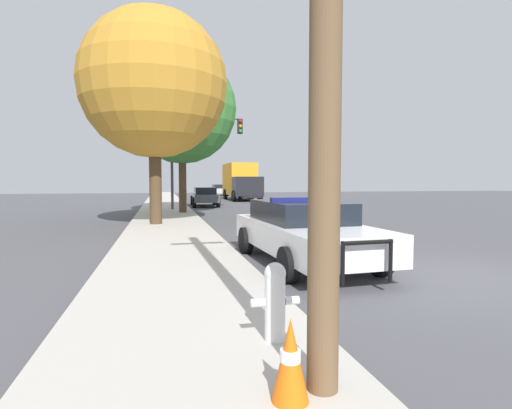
% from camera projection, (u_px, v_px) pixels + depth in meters
% --- Properties ---
extents(ground_plane, '(110.00, 110.00, 0.00)m').
position_uv_depth(ground_plane, '(452.00, 277.00, 7.58)').
color(ground_plane, '#4F4F54').
extents(sidewalk_left, '(3.00, 110.00, 0.13)m').
position_uv_depth(sidewalk_left, '(179.00, 290.00, 6.39)').
color(sidewalk_left, '#BCB7AD').
rests_on(sidewalk_left, ground_plane).
extents(police_car, '(2.27, 5.10, 1.45)m').
position_uv_depth(police_car, '(303.00, 230.00, 8.84)').
color(police_car, white).
rests_on(police_car, ground_plane).
extents(fire_hydrant, '(0.53, 0.23, 0.83)m').
position_uv_depth(fire_hydrant, '(275.00, 299.00, 4.22)').
color(fire_hydrant, white).
rests_on(fire_hydrant, sidewalk_left).
extents(traffic_light, '(4.35, 0.35, 5.62)m').
position_uv_depth(traffic_light, '(200.00, 143.00, 23.97)').
color(traffic_light, '#424247').
rests_on(traffic_light, sidewalk_left).
extents(car_background_midblock, '(1.97, 4.40, 1.36)m').
position_uv_depth(car_background_midblock, '(205.00, 196.00, 28.29)').
color(car_background_midblock, '#474C51').
rests_on(car_background_midblock, ground_plane).
extents(car_background_distant, '(1.99, 4.18, 1.37)m').
position_uv_depth(car_background_distant, '(219.00, 190.00, 48.83)').
color(car_background_distant, '#B7B7BC').
rests_on(car_background_distant, ground_plane).
extents(car_background_oncoming, '(2.14, 4.10, 1.34)m').
position_uv_depth(car_background_oncoming, '(246.00, 193.00, 36.07)').
color(car_background_oncoming, slate).
rests_on(car_background_oncoming, ground_plane).
extents(box_truck, '(2.67, 7.57, 3.46)m').
position_uv_depth(box_truck, '(241.00, 181.00, 37.80)').
color(box_truck, black).
rests_on(box_truck, ground_plane).
extents(tree_sidewalk_near, '(5.67, 5.67, 8.25)m').
position_uv_depth(tree_sidewalk_near, '(154.00, 85.00, 15.39)').
color(tree_sidewalk_near, '#4C3823').
rests_on(tree_sidewalk_near, sidewalk_left).
extents(tree_sidewalk_mid, '(5.80, 5.80, 8.40)m').
position_uv_depth(tree_sidewalk_mid, '(182.00, 109.00, 21.13)').
color(tree_sidewalk_mid, '#4C3823').
rests_on(tree_sidewalk_mid, sidewalk_left).
extents(traffic_cone, '(0.29, 0.29, 0.65)m').
position_uv_depth(traffic_cone, '(290.00, 360.00, 3.05)').
color(traffic_cone, orange).
rests_on(traffic_cone, sidewalk_left).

